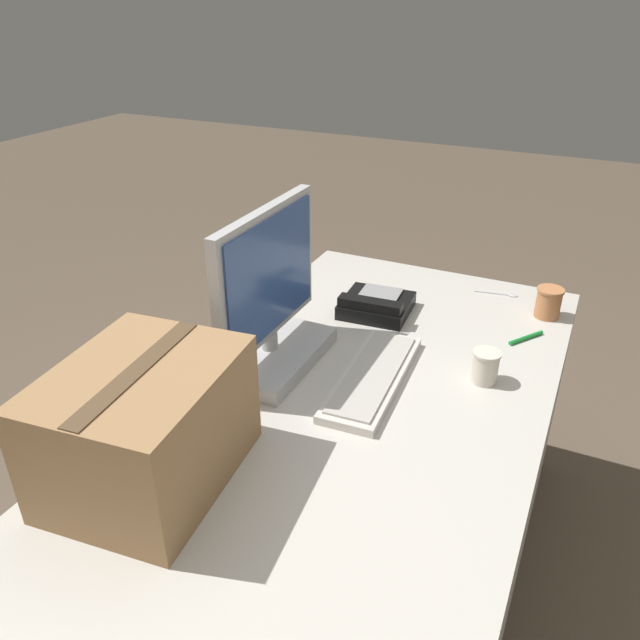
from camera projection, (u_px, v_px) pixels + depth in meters
The scene contains 10 objects.
ground_plane at pixel (338, 609), 1.80m from camera, with size 12.00×12.00×0.00m, color brown.
office_desk at pixel (339, 520), 1.64m from camera, with size 1.80×0.90×0.71m.
monitor at pixel (268, 309), 1.58m from camera, with size 0.45×0.23×0.42m.
keyboard at pixel (373, 377), 1.57m from camera, with size 0.45×0.17×0.03m.
desk_phone at pixel (376, 305), 1.89m from camera, with size 0.21×0.21×0.07m.
paper_cup_left at pixel (485, 366), 1.56m from camera, with size 0.07×0.07×0.09m.
paper_cup_right at pixel (548, 303), 1.86m from camera, with size 0.08×0.08×0.09m.
spoon at pixel (502, 294), 2.01m from camera, with size 0.04×0.14×0.00m.
cardboard_box at pixel (146, 425), 1.21m from camera, with size 0.42×0.35×0.26m.
pen_marker at pixel (526, 338), 1.76m from camera, with size 0.11×0.08×0.01m.
Camera 1 is at (-1.10, -0.46, 1.59)m, focal length 35.00 mm.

